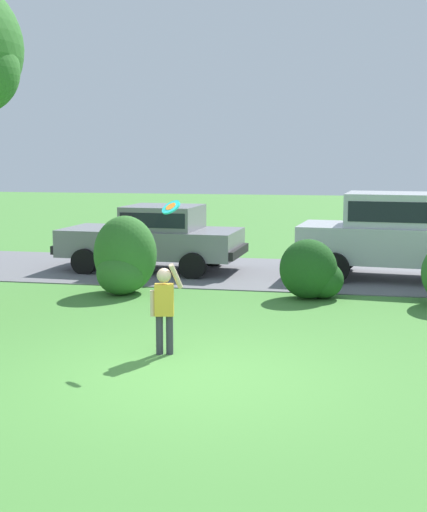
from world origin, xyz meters
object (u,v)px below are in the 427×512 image
(parked_suv, at_px, (404,231))
(parked_sedan, at_px, (155,235))
(child_thrower, at_px, (164,304))
(frisbee, at_px, (171,207))

(parked_suv, bearing_deg, parked_sedan, 178.47)
(parked_sedan, distance_m, child_thrower, 7.09)
(parked_suv, xyz_separation_m, child_thrower, (-3.64, -6.62, -0.36))
(child_thrower, height_order, frisbee, frisbee)
(frisbee, bearing_deg, child_thrower, -99.14)
(parked_suv, distance_m, frisbee, 7.38)
(child_thrower, relative_size, frisbee, 4.02)
(parked_sedan, relative_size, parked_suv, 0.93)
(frisbee, bearing_deg, parked_sedan, 107.98)
(parked_sedan, xyz_separation_m, child_thrower, (2.08, -6.78, -0.13))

